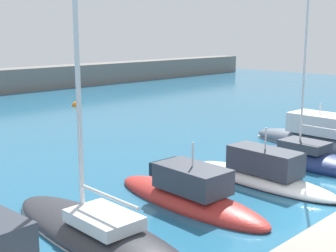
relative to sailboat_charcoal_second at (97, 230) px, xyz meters
name	(u,v)px	position (x,y,z in m)	size (l,w,h in m)	color
ground_plane	(306,217)	(6.98, -4.33, -0.30)	(120.00, 120.00, 0.00)	#236084
sailboat_charcoal_second	(97,230)	(0.00, 0.00, 0.00)	(3.08, 9.96, 15.21)	#2D2D33
motorboat_red_third	(188,196)	(4.81, -0.04, 0.05)	(2.73, 8.48, 3.17)	#B72D28
motorboat_white_fourth	(262,174)	(9.35, -0.72, 0.13)	(2.52, 8.34, 3.04)	white
sailboat_navy_fifth	(309,160)	(13.76, -0.88, 0.03)	(2.86, 7.74, 12.52)	navy
motorboat_slate_sixth	(323,139)	(18.09, 0.51, 0.23)	(2.97, 10.05, 3.18)	slate
mooring_buoy_orange	(76,106)	(16.95, 25.75, -0.30)	(0.88, 0.88, 0.88)	orange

